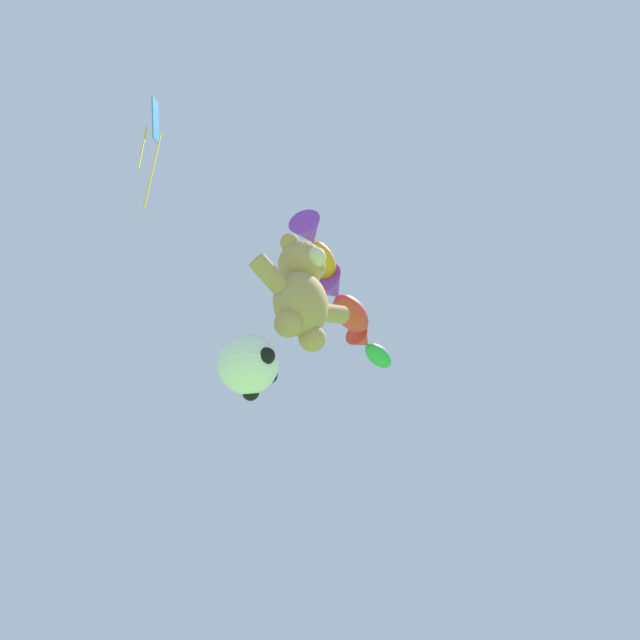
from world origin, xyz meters
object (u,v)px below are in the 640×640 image
object	(u,v)px
soccer_ball_kite	(249,364)
diamond_kite	(154,128)
teddy_bear_kite	(301,291)
fish_kite_crimson	(341,301)
fish_kite_tangerine	(316,247)
fish_kite_emerald	(370,348)

from	to	relation	value
soccer_ball_kite	diamond_kite	distance (m)	5.59
teddy_bear_kite	fish_kite_crimson	xyz separation A→B (m)	(3.31, 2.18, 3.07)
soccer_ball_kite	diamond_kite	bearing A→B (deg)	146.07
teddy_bear_kite	diamond_kite	size ratio (longest dim) A/B	0.73
fish_kite_tangerine	diamond_kite	distance (m)	4.23
diamond_kite	fish_kite_tangerine	bearing A→B (deg)	-0.77
teddy_bear_kite	fish_kite_crimson	distance (m)	5.01
fish_kite_tangerine	fish_kite_crimson	bearing A→B (deg)	25.61
fish_kite_emerald	soccer_ball_kite	bearing A→B (deg)	-156.02
soccer_ball_kite	diamond_kite	size ratio (longest dim) A/B	0.34
soccer_ball_kite	fish_kite_tangerine	world-z (taller)	fish_kite_tangerine
teddy_bear_kite	fish_kite_crimson	world-z (taller)	fish_kite_crimson
teddy_bear_kite	fish_kite_emerald	distance (m)	6.68
fish_kite_emerald	diamond_kite	xyz separation A→B (m)	(-7.69, -1.46, 0.40)
teddy_bear_kite	fish_kite_tangerine	distance (m)	3.88
fish_kite_crimson	diamond_kite	size ratio (longest dim) A/B	0.78
fish_kite_emerald	diamond_kite	size ratio (longest dim) A/B	0.59
teddy_bear_kite	soccer_ball_kite	world-z (taller)	teddy_bear_kite
teddy_bear_kite	fish_kite_emerald	size ratio (longest dim) A/B	1.24
fish_kite_tangerine	fish_kite_emerald	bearing A→B (deg)	23.64
soccer_ball_kite	fish_kite_crimson	xyz separation A→B (m)	(4.08, 1.89, 4.80)
fish_kite_emerald	diamond_kite	world-z (taller)	diamond_kite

